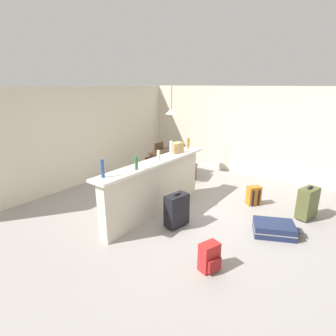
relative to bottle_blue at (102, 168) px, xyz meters
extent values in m
cube|color=gray|center=(1.77, -0.43, -1.28)|extent=(13.00, 13.00, 0.05)
cube|color=beige|center=(1.77, 2.62, -0.01)|extent=(6.60, 0.10, 2.50)
cube|color=beige|center=(4.82, -0.13, -0.01)|extent=(0.10, 6.00, 2.50)
cube|color=beige|center=(1.25, -0.07, -0.73)|extent=(2.80, 0.20, 1.06)
cube|color=white|center=(1.25, -0.07, -0.17)|extent=(2.96, 0.40, 0.05)
cylinder|color=#284C89|center=(0.00, 0.00, 0.00)|extent=(0.06, 0.06, 0.30)
cylinder|color=#2D6B38|center=(0.63, -0.15, -0.03)|extent=(0.06, 0.06, 0.25)
cylinder|color=silver|center=(1.24, -0.16, -0.04)|extent=(0.06, 0.06, 0.23)
cylinder|color=silver|center=(1.85, -0.02, -0.01)|extent=(0.07, 0.07, 0.29)
cylinder|color=#9E661E|center=(2.55, -0.01, -0.03)|extent=(0.06, 0.06, 0.24)
cube|color=tan|center=(2.07, -0.03, -0.04)|extent=(0.26, 0.18, 0.22)
cube|color=#332319|center=(3.33, 1.03, -0.54)|extent=(1.10, 0.80, 0.04)
cylinder|color=#332319|center=(2.84, 0.69, -0.91)|extent=(0.06, 0.06, 0.70)
cylinder|color=#332319|center=(3.82, 0.69, -0.91)|extent=(0.06, 0.06, 0.70)
cylinder|color=#332319|center=(2.84, 1.37, -0.91)|extent=(0.06, 0.06, 0.70)
cylinder|color=#332319|center=(3.82, 1.37, -0.91)|extent=(0.06, 0.06, 0.70)
cube|color=#4C331E|center=(3.31, 0.43, -0.83)|extent=(0.48, 0.48, 0.04)
cube|color=#4C331E|center=(3.27, 0.60, -0.57)|extent=(0.40, 0.12, 0.48)
cylinder|color=#4C331E|center=(3.18, 0.24, -1.05)|extent=(0.04, 0.04, 0.41)
cylinder|color=#4C331E|center=(3.50, 0.31, -1.05)|extent=(0.04, 0.04, 0.41)
cylinder|color=#4C331E|center=(3.12, 0.55, -1.05)|extent=(0.04, 0.04, 0.41)
cylinder|color=#4C331E|center=(3.43, 0.62, -1.05)|extent=(0.04, 0.04, 0.41)
cube|color=#4C331E|center=(3.36, 1.67, -0.83)|extent=(0.40, 0.40, 0.04)
cube|color=#4C331E|center=(3.35, 1.49, -0.57)|extent=(0.40, 0.04, 0.48)
cylinder|color=#4C331E|center=(3.52, 1.83, -1.05)|extent=(0.04, 0.04, 0.41)
cylinder|color=#4C331E|center=(3.20, 1.83, -1.05)|extent=(0.04, 0.04, 0.41)
cylinder|color=#4C331E|center=(3.51, 1.51, -1.05)|extent=(0.04, 0.04, 0.41)
cylinder|color=#4C331E|center=(3.19, 1.51, -1.05)|extent=(0.04, 0.04, 0.41)
cylinder|color=black|center=(3.34, 1.03, 0.94)|extent=(0.01, 0.01, 0.61)
cone|color=white|center=(3.34, 1.03, 0.58)|extent=(0.34, 0.34, 0.14)
sphere|color=white|center=(3.34, 1.03, 0.50)|extent=(0.07, 0.07, 0.07)
cube|color=#1E284C|center=(1.81, -2.28, -1.15)|extent=(0.72, 0.82, 0.22)
cube|color=gray|center=(1.81, -2.28, -1.15)|extent=(0.73, 0.83, 0.02)
cube|color=#2D2D33|center=(1.98, -2.65, -1.15)|extent=(0.22, 0.20, 0.02)
cube|color=black|center=(1.04, -0.73, -0.93)|extent=(0.48, 0.32, 0.60)
cylinder|color=black|center=(1.23, -0.77, -1.23)|extent=(0.06, 0.04, 0.06)
cylinder|color=black|center=(0.86, -0.69, -1.23)|extent=(0.06, 0.04, 0.06)
cube|color=#232328|center=(1.04, -0.73, -0.61)|extent=(0.15, 0.07, 0.04)
cube|color=orange|center=(2.83, -1.55, -1.05)|extent=(0.33, 0.32, 0.42)
cube|color=#AB5918|center=(2.90, -1.47, -1.12)|extent=(0.21, 0.19, 0.19)
cube|color=black|center=(2.82, -1.68, -1.07)|extent=(0.04, 0.04, 0.36)
cube|color=black|center=(2.71, -1.59, -1.07)|extent=(0.04, 0.04, 0.36)
cube|color=red|center=(0.29, -1.80, -1.05)|extent=(0.32, 0.26, 0.42)
cube|color=maroon|center=(0.26, -1.91, -1.12)|extent=(0.23, 0.13, 0.19)
cube|color=black|center=(0.26, -1.69, -1.07)|extent=(0.04, 0.03, 0.36)
cube|color=black|center=(0.39, -1.73, -1.07)|extent=(0.04, 0.03, 0.36)
cube|color=#51562D|center=(2.81, -2.62, -0.93)|extent=(0.49, 0.35, 0.60)
cylinder|color=black|center=(2.63, -2.57, -1.23)|extent=(0.07, 0.05, 0.06)
cylinder|color=black|center=(3.00, -2.67, -1.23)|extent=(0.07, 0.05, 0.06)
cube|color=#232328|center=(2.81, -2.62, -0.61)|extent=(0.15, 0.08, 0.04)
camera|label=1|loc=(-2.69, -3.27, 1.29)|focal=28.84mm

